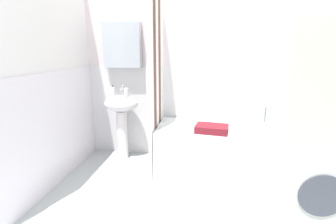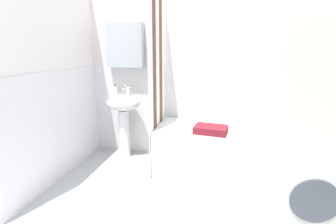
# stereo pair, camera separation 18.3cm
# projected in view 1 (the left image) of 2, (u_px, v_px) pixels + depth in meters

# --- Properties ---
(ground_plane) EXTENTS (4.80, 5.60, 0.04)m
(ground_plane) POSITION_uv_depth(u_px,v_px,m) (199.00, 213.00, 2.33)
(ground_plane) COLOR #B3BABB
(wall_back_tiled) EXTENTS (3.60, 0.18, 2.40)m
(wall_back_tiled) POSITION_uv_depth(u_px,v_px,m) (200.00, 72.00, 3.27)
(wall_back_tiled) COLOR white
(wall_back_tiled) RESTS_ON ground_plane
(wall_left_tiled) EXTENTS (0.07, 1.81, 2.40)m
(wall_left_tiled) POSITION_uv_depth(u_px,v_px,m) (49.00, 80.00, 2.61)
(wall_left_tiled) COLOR white
(wall_left_tiled) RESTS_ON ground_plane
(sink) EXTENTS (0.44, 0.34, 0.84)m
(sink) POSITION_uv_depth(u_px,v_px,m) (121.00, 113.00, 3.31)
(sink) COLOR white
(sink) RESTS_ON ground_plane
(faucet) EXTENTS (0.03, 0.12, 0.12)m
(faucet) POSITION_uv_depth(u_px,v_px,m) (123.00, 90.00, 3.32)
(faucet) COLOR silver
(faucet) RESTS_ON sink
(soap_dispenser) EXTENTS (0.05, 0.05, 0.13)m
(soap_dispenser) POSITION_uv_depth(u_px,v_px,m) (113.00, 91.00, 3.32)
(soap_dispenser) COLOR white
(soap_dispenser) RESTS_ON sink
(toothbrush_cup) EXTENTS (0.07, 0.07, 0.10)m
(toothbrush_cup) POSITION_uv_depth(u_px,v_px,m) (126.00, 92.00, 3.26)
(toothbrush_cup) COLOR silver
(toothbrush_cup) RESTS_ON sink
(bathtub) EXTENTS (1.61, 0.72, 0.54)m
(bathtub) POSITION_uv_depth(u_px,v_px,m) (225.00, 149.00, 3.04)
(bathtub) COLOR white
(bathtub) RESTS_ON ground_plane
(shower_curtain) EXTENTS (0.01, 0.72, 2.00)m
(shower_curtain) POSITION_uv_depth(u_px,v_px,m) (157.00, 86.00, 2.98)
(shower_curtain) COLOR white
(shower_curtain) RESTS_ON ground_plane
(shampoo_bottle) EXTENTS (0.07, 0.07, 0.23)m
(shampoo_bottle) POSITION_uv_depth(u_px,v_px,m) (284.00, 114.00, 3.13)
(shampoo_bottle) COLOR white
(shampoo_bottle) RESTS_ON bathtub
(lotion_bottle) EXTENTS (0.06, 0.06, 0.20)m
(lotion_bottle) POSITION_uv_depth(u_px,v_px,m) (273.00, 115.00, 3.14)
(lotion_bottle) COLOR #2A8056
(lotion_bottle) RESTS_ON bathtub
(conditioner_bottle) EXTENTS (0.06, 0.06, 0.22)m
(conditioner_bottle) POSITION_uv_depth(u_px,v_px,m) (268.00, 115.00, 3.14)
(conditioner_bottle) COLOR #242B2C
(conditioner_bottle) RESTS_ON bathtub
(towel_folded) EXTENTS (0.38, 0.29, 0.08)m
(towel_folded) POSITION_uv_depth(u_px,v_px,m) (212.00, 129.00, 2.80)
(towel_folded) COLOR maroon
(towel_folded) RESTS_ON bathtub
(washer_dryer_stack) EXTENTS (0.58, 0.59, 1.61)m
(washer_dryer_stack) POSITION_uv_depth(u_px,v_px,m) (313.00, 132.00, 1.95)
(washer_dryer_stack) COLOR silver
(washer_dryer_stack) RESTS_ON ground_plane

